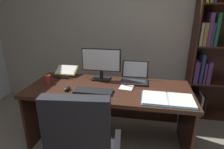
% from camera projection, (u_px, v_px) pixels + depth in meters
% --- Properties ---
extents(wall_back, '(5.41, 0.12, 2.66)m').
position_uv_depth(wall_back, '(135.00, 26.00, 2.91)').
color(wall_back, '#B2ADA3').
rests_on(wall_back, ground).
extents(desk, '(1.86, 0.75, 0.74)m').
position_uv_depth(desk, '(110.00, 100.00, 2.26)').
color(desk, '#381E14').
rests_on(desk, ground).
extents(bookshelf, '(0.84, 0.33, 2.20)m').
position_uv_depth(bookshelf, '(216.00, 51.00, 2.61)').
color(bookshelf, '#381E14').
rests_on(bookshelf, ground).
extents(monitor, '(0.49, 0.16, 0.40)m').
position_uv_depth(monitor, '(101.00, 64.00, 2.30)').
color(monitor, black).
rests_on(monitor, desk).
extents(laptop, '(0.33, 0.29, 0.23)m').
position_uv_depth(laptop, '(134.00, 77.00, 2.29)').
color(laptop, black).
rests_on(laptop, desk).
extents(keyboard, '(0.42, 0.15, 0.02)m').
position_uv_depth(keyboard, '(93.00, 91.00, 2.00)').
color(keyboard, black).
rests_on(keyboard, desk).
extents(computer_mouse, '(0.06, 0.10, 0.04)m').
position_uv_depth(computer_mouse, '(67.00, 89.00, 2.05)').
color(computer_mouse, black).
rests_on(computer_mouse, desk).
extents(reading_stand_with_book, '(0.28, 0.25, 0.11)m').
position_uv_depth(reading_stand_with_book, '(66.00, 71.00, 2.48)').
color(reading_stand_with_book, black).
rests_on(reading_stand_with_book, desk).
extents(open_binder, '(0.52, 0.31, 0.02)m').
position_uv_depth(open_binder, '(168.00, 99.00, 1.83)').
color(open_binder, '#2D84C6').
rests_on(open_binder, desk).
extents(notepad, '(0.17, 0.23, 0.01)m').
position_uv_depth(notepad, '(127.00, 87.00, 2.14)').
color(notepad, silver).
rests_on(notepad, desk).
extents(pen, '(0.13, 0.06, 0.01)m').
position_uv_depth(pen, '(129.00, 86.00, 2.13)').
color(pen, maroon).
rests_on(pen, notepad).
extents(coffee_mug, '(0.08, 0.08, 0.10)m').
position_uv_depth(coffee_mug, '(47.00, 79.00, 2.22)').
color(coffee_mug, maroon).
rests_on(coffee_mug, desk).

